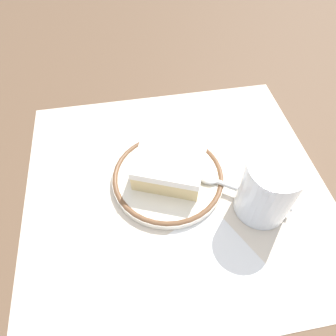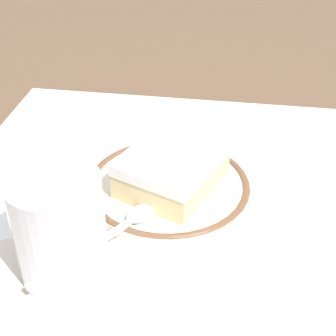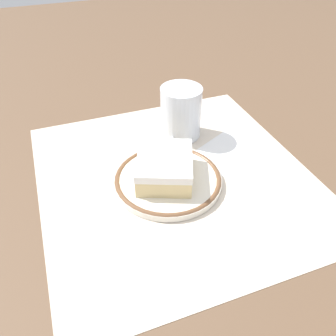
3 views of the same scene
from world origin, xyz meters
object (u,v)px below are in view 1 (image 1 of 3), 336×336
(plate, at_px, (168,177))
(cup, at_px, (267,192))
(napkin, at_px, (205,265))
(cake_slice, at_px, (170,165))
(spoon, at_px, (228,185))

(plate, distance_m, cup, 0.15)
(napkin, bearing_deg, plate, -80.54)
(plate, distance_m, cake_slice, 0.03)
(spoon, relative_size, napkin, 0.97)
(spoon, height_order, napkin, spoon)
(plate, xyz_separation_m, spoon, (-0.08, 0.04, 0.01))
(cake_slice, bearing_deg, spoon, 153.78)
(spoon, distance_m, cup, 0.06)
(cake_slice, height_order, spoon, cake_slice)
(cake_slice, xyz_separation_m, napkin, (-0.02, 0.15, -0.03))
(napkin, bearing_deg, cake_slice, -82.12)
(spoon, relative_size, cup, 1.32)
(plate, height_order, cake_slice, cake_slice)
(spoon, bearing_deg, plate, -22.82)
(cake_slice, bearing_deg, plate, 51.79)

